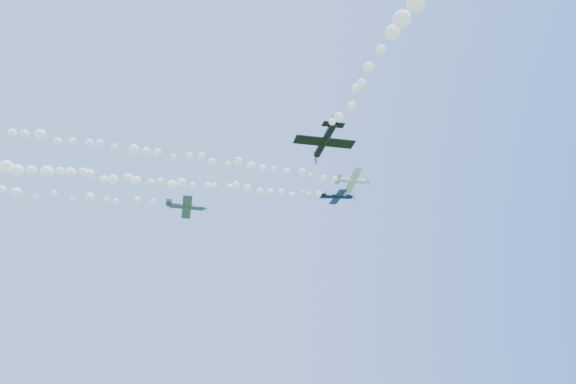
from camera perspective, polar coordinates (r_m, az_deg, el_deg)
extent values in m
cylinder|color=white|center=(96.34, 7.51, 1.36)|extent=(6.09, 3.19, 1.31)
cone|color=white|center=(97.73, 9.30, 1.20)|extent=(1.04, 1.05, 0.89)
cone|color=red|center=(97.93, 9.55, 1.18)|extent=(0.42, 0.39, 0.32)
cube|color=black|center=(97.88, 9.48, 1.18)|extent=(0.25, 0.72, 1.91)
cube|color=white|center=(96.36, 7.67, 1.29)|extent=(2.04, 7.45, 2.54)
cube|color=white|center=(95.30, 5.97, 1.51)|extent=(1.05, 2.66, 0.95)
cube|color=red|center=(95.66, 5.85, 1.75)|extent=(1.10, 0.54, 1.28)
sphere|color=black|center=(96.96, 7.93, 1.47)|extent=(0.86, 0.99, 0.98)
cylinder|color=#0C1235|center=(95.37, 5.76, -0.54)|extent=(6.21, 1.46, 1.28)
cone|color=#0C1235|center=(96.40, 7.64, -0.59)|extent=(0.84, 0.88, 0.87)
cone|color=white|center=(96.55, 7.90, -0.60)|extent=(0.35, 0.31, 0.31)
cube|color=black|center=(96.51, 7.83, -0.60)|extent=(0.18, 0.32, 1.94)
cube|color=#0C1235|center=(95.40, 5.91, -0.61)|extent=(1.55, 7.53, 0.95)
cube|color=#0C1235|center=(94.62, 4.17, -0.47)|extent=(0.87, 2.65, 0.39)
cube|color=white|center=(94.81, 4.09, -0.15)|extent=(1.05, 0.21, 1.29)
sphere|color=black|center=(95.78, 6.23, -0.34)|extent=(0.78, 0.80, 0.85)
cylinder|color=#3D4558|center=(91.66, -12.07, -1.72)|extent=(6.70, 1.70, 0.95)
cone|color=#3D4558|center=(91.70, -9.84, -1.94)|extent=(0.88, 0.97, 0.89)
cone|color=#21517C|center=(91.71, -9.53, -1.98)|extent=(0.37, 0.35, 0.31)
cube|color=black|center=(91.71, -9.61, -1.97)|extent=(0.07, 0.34, 2.11)
cube|color=#3D4558|center=(91.59, -11.91, -1.80)|extent=(1.89, 8.20, 0.88)
cube|color=#3D4558|center=(91.77, -13.92, -1.49)|extent=(1.02, 2.90, 0.34)
cube|color=#21517C|center=(92.09, -13.94, -1.17)|extent=(1.06, 0.25, 1.33)
sphere|color=black|center=(91.88, -11.47, -1.55)|extent=(0.82, 0.89, 0.87)
cylinder|color=black|center=(63.57, 4.43, 6.19)|extent=(2.15, 6.83, 1.53)
cone|color=black|center=(66.20, 3.35, 4.25)|extent=(1.03, 1.01, 0.97)
cone|color=yellow|center=(66.57, 3.21, 4.00)|extent=(0.37, 0.41, 0.34)
cube|color=black|center=(66.47, 3.24, 4.06)|extent=(0.36, 0.24, 2.13)
cube|color=black|center=(63.68, 4.36, 5.94)|extent=(8.38, 2.52, 1.03)
cube|color=black|center=(61.49, 5.40, 7.96)|extent=(2.98, 1.25, 0.43)
cube|color=yellow|center=(61.82, 5.34, 8.44)|extent=(0.33, 1.17, 1.43)
sphere|color=black|center=(64.50, 4.08, 5.96)|extent=(0.95, 0.94, 0.94)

